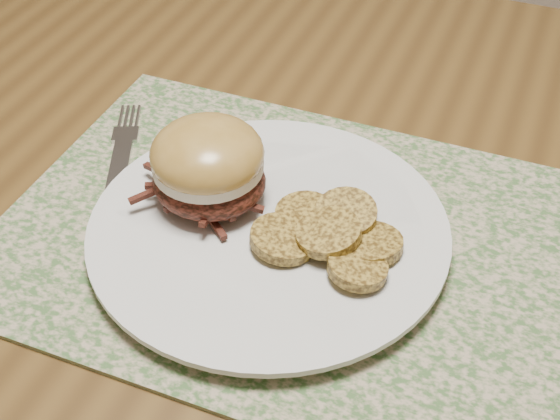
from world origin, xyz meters
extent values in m
cube|color=brown|center=(0.00, 0.00, 0.73)|extent=(1.50, 0.90, 0.04)
cylinder|color=brown|center=(-0.69, 0.39, 0.35)|extent=(0.06, 0.06, 0.71)
cube|color=#416232|center=(0.00, -0.02, 0.75)|extent=(0.45, 0.33, 0.00)
cylinder|color=silver|center=(-0.02, -0.03, 0.76)|extent=(0.26, 0.26, 0.02)
ellipsoid|color=black|center=(-0.07, -0.02, 0.79)|extent=(0.11, 0.11, 0.04)
cylinder|color=beige|center=(-0.07, -0.02, 0.80)|extent=(0.11, 0.11, 0.01)
ellipsoid|color=olive|center=(-0.07, -0.02, 0.81)|extent=(0.11, 0.11, 0.05)
cylinder|color=olive|center=(0.01, -0.01, 0.77)|extent=(0.06, 0.06, 0.01)
cylinder|color=olive|center=(0.04, -0.01, 0.78)|extent=(0.07, 0.07, 0.02)
cylinder|color=olive|center=(0.06, -0.03, 0.77)|extent=(0.06, 0.06, 0.02)
cylinder|color=olive|center=(0.00, -0.05, 0.78)|extent=(0.06, 0.06, 0.02)
cylinder|color=olive|center=(0.03, -0.04, 0.78)|extent=(0.06, 0.06, 0.02)
cylinder|color=olive|center=(0.06, -0.06, 0.78)|extent=(0.06, 0.06, 0.02)
cube|color=#B2B2B9|center=(-0.16, -0.03, 0.76)|extent=(0.07, 0.13, 0.00)
cube|color=#B2B2B9|center=(-0.19, 0.04, 0.76)|extent=(0.03, 0.03, 0.00)
camera|label=1|loc=(0.15, -0.43, 1.17)|focal=50.00mm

